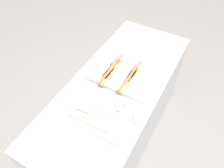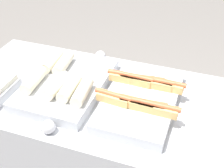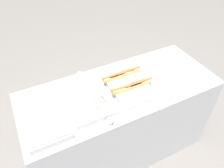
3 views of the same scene
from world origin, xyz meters
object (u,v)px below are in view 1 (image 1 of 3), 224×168
tray_hotdogs (120,76)px  serving_spoon_near (137,121)px  tray_wraps (97,110)px  serving_spoon_far (67,90)px  tray_side_front (90,165)px

tray_hotdogs → serving_spoon_near: (-0.31, -0.30, -0.01)m
tray_wraps → serving_spoon_near: (0.06, -0.29, -0.01)m
tray_hotdogs → tray_wraps: size_ratio=0.99×
tray_wraps → serving_spoon_far: (0.05, 0.30, -0.01)m
tray_side_front → serving_spoon_near: size_ratio=1.35×
serving_spoon_far → serving_spoon_near: bearing=-89.3°
tray_hotdogs → tray_side_front: 0.74m
serving_spoon_near → tray_wraps: bearing=102.0°
tray_side_front → serving_spoon_far: size_ratio=1.48×
serving_spoon_near → tray_hotdogs: bearing=43.8°
tray_wraps → tray_side_front: tray_wraps is taller
tray_wraps → tray_hotdogs: bearing=1.6°
tray_wraps → serving_spoon_far: bearing=80.0°
tray_side_front → serving_spoon_near: (0.41, -0.11, -0.01)m
tray_wraps → tray_side_front: bearing=-153.7°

